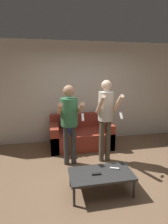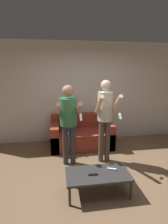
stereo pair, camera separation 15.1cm
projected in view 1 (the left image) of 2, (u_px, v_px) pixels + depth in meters
The scene contains 9 objects.
ground_plane at pixel (104, 184), 3.09m from camera, with size 14.00×14.00×0.00m, color brown.
wall_back at pixel (82, 93), 4.82m from camera, with size 6.40×0.06×2.70m.
couch at pixel (81, 135), 4.60m from camera, with size 1.57×0.86×0.81m.
person_standing_left at pixel (69, 116), 3.50m from camera, with size 0.46×0.68×1.68m.
person_standing_right at pixel (106, 112), 3.63m from camera, with size 0.43×0.61×1.77m.
person_seated at pixel (69, 125), 4.28m from camera, with size 0.33×0.54×1.18m.
coffee_table at pixel (101, 175), 2.83m from camera, with size 1.03×0.54×0.35m.
remote_near at pixel (96, 174), 2.77m from camera, with size 0.15×0.04×0.02m.
remote_far at pixel (115, 168), 2.92m from camera, with size 0.15×0.09×0.02m.
Camera 1 is at (-0.86, -2.58, 1.98)m, focal length 28.00 mm.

